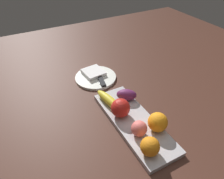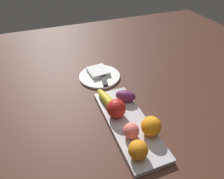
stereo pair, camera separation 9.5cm
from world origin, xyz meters
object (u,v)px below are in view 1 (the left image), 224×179
at_px(grape_bunch, 126,95).
at_px(dinner_plate, 96,77).
at_px(knife, 100,80).
at_px(orange_near_banana, 158,122).
at_px(orange_near_apple, 150,146).
at_px(folded_napkin, 93,72).
at_px(banana, 110,101).
at_px(apple, 121,108).
at_px(fruit_tray, 133,122).
at_px(peach, 139,128).

xyz_separation_m(grape_bunch, dinner_plate, (0.25, 0.04, -0.04)).
height_order(dinner_plate, knife, knife).
xyz_separation_m(orange_near_banana, dinner_plate, (0.45, 0.05, -0.05)).
bearing_deg(orange_near_apple, orange_near_banana, -50.57).
xyz_separation_m(orange_near_apple, folded_napkin, (0.55, -0.04, -0.03)).
bearing_deg(banana, orange_near_banana, -165.80).
relative_size(apple, grape_bunch, 0.87).
bearing_deg(knife, orange_near_apple, -174.19).
bearing_deg(dinner_plate, orange_near_banana, -173.42).
distance_m(fruit_tray, apple, 0.08).
relative_size(grape_bunch, folded_napkin, 0.83).
bearing_deg(grape_bunch, folded_napkin, 8.77).
bearing_deg(banana, peach, 175.50).
distance_m(apple, peach, 0.12).
bearing_deg(dinner_plate, folded_napkin, -0.00).
relative_size(fruit_tray, apple, 5.52).
bearing_deg(peach, folded_napkin, -2.80).
bearing_deg(banana, dinner_plate, -19.23).
distance_m(grape_bunch, dinner_plate, 0.25).
height_order(orange_near_banana, knife, orange_near_banana).
bearing_deg(knife, folded_napkin, 13.76).
relative_size(banana, folded_napkin, 1.67).
bearing_deg(fruit_tray, knife, -0.69).
xyz_separation_m(banana, folded_napkin, (0.27, -0.04, -0.02)).
distance_m(fruit_tray, banana, 0.14).
relative_size(orange_near_banana, knife, 0.42).
relative_size(dinner_plate, folded_napkin, 2.00).
bearing_deg(peach, knife, -3.89).
height_order(apple, knife, apple).
distance_m(peach, folded_napkin, 0.47).
xyz_separation_m(orange_near_apple, knife, (0.48, -0.04, -0.04)).
bearing_deg(folded_napkin, apple, 174.57).
relative_size(banana, grape_bunch, 2.01).
height_order(fruit_tray, dinner_plate, fruit_tray).
distance_m(apple, orange_near_apple, 0.21).
distance_m(banana, grape_bunch, 0.08).
distance_m(banana, dinner_plate, 0.25).
relative_size(dinner_plate, knife, 1.21).
height_order(apple, grape_bunch, apple).
bearing_deg(orange_near_banana, grape_bunch, 2.82).
bearing_deg(dinner_plate, fruit_tray, 180.00).
height_order(orange_near_apple, knife, orange_near_apple).
relative_size(orange_near_apple, folded_napkin, 0.62).
height_order(fruit_tray, peach, peach).
relative_size(orange_near_apple, orange_near_banana, 0.89).
bearing_deg(fruit_tray, orange_near_banana, -147.57).
bearing_deg(dinner_plate, grape_bunch, -170.28).
relative_size(grape_bunch, dinner_plate, 0.41).
distance_m(apple, grape_bunch, 0.11).
distance_m(apple, knife, 0.28).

